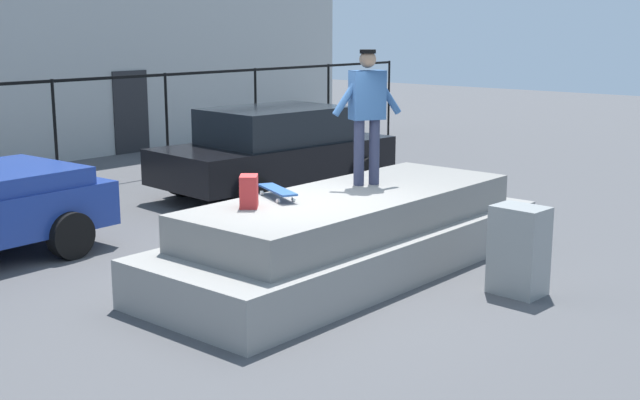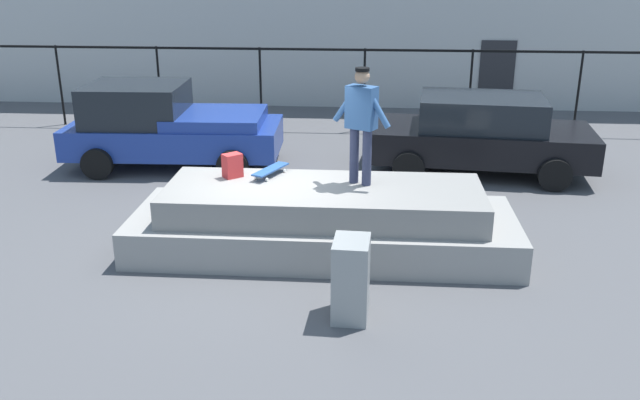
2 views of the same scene
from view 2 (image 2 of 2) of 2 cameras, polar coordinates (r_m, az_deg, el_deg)
The scene contains 9 objects.
ground_plane at distance 10.77m, azimuth -4.10°, elevation -3.62°, with size 60.00×60.00×0.00m, color #4C4C4F.
concrete_ledge at distance 10.37m, azimuth 0.29°, elevation -1.79°, with size 5.85×2.11×1.01m.
skateboarder at distance 10.07m, azimuth 3.51°, elevation 6.94°, with size 0.89×0.54×1.76m.
skateboard at distance 10.70m, azimuth -4.20°, elevation 2.56°, with size 0.51×0.82×0.12m.
backpack at distance 10.68m, azimuth -7.40°, elevation 2.90°, with size 0.28×0.20×0.38m, color red.
car_blue_pickup_near at distance 14.78m, azimuth -12.76°, elevation 6.13°, with size 4.50×2.29×1.77m.
car_black_sedan_mid at distance 14.40m, azimuth 13.35°, elevation 5.50°, with size 4.68×2.55×1.60m.
utility_box at distance 8.44m, azimuth 2.62°, elevation -6.68°, with size 0.44×0.60×1.04m, color gray.
fence_row at distance 17.47m, azimuth -0.67°, elevation 10.74°, with size 24.06×0.06×2.10m.
Camera 2 is at (1.51, -9.75, 4.31)m, focal length 37.93 mm.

